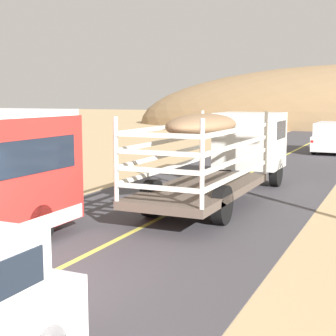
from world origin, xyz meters
The scene contains 5 objects.
ground_plane centered at (0.00, 0.00, 0.00)m, with size 240.00×240.00×0.00m, color tan.
road_surface centered at (0.00, 0.00, 0.01)m, with size 8.00×120.00×0.02m, color #423F44.
road_centre_line centered at (0.00, 0.00, 0.02)m, with size 0.16×117.60×0.00m, color #D8CC4C.
livestock_truck centered at (0.79, 10.70, 1.79)m, with size 2.53×9.70×3.02m.
car_far centered at (2.31, 26.56, 1.09)m, with size 1.90×4.62×1.93m.
Camera 1 is at (6.23, -6.90, 3.53)m, focal length 54.00 mm.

